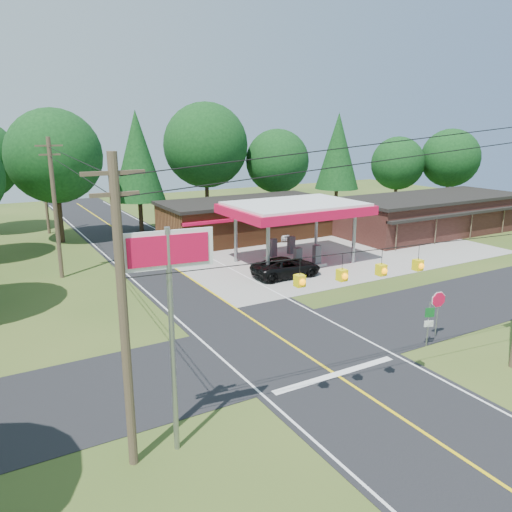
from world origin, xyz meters
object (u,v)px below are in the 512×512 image
sedan_car (274,233)px  big_stop_sign (170,286)px  gas_canopy (295,210)px  suv_car (286,267)px  octagonal_stop_sign (438,303)px

sedan_car → big_stop_sign: big_stop_sign is taller
gas_canopy → suv_car: gas_canopy is taller
suv_car → octagonal_stop_sign: bearing=-175.1°
suv_car → gas_canopy: bearing=-40.5°
gas_canopy → sedan_car: size_ratio=2.93×
sedan_car → gas_canopy: bearing=-135.6°
suv_car → big_stop_sign: bearing=138.1°
sedan_car → octagonal_stop_sign: octagonal_stop_sign is taller
big_stop_sign → octagonal_stop_sign: 15.63m
sedan_car → big_stop_sign: (-20.00, -26.01, 5.21)m
big_stop_sign → sedan_car: bearing=52.4°
big_stop_sign → octagonal_stop_sign: big_stop_sign is taller
sedan_car → octagonal_stop_sign: 24.56m
suv_car → sedan_car: suv_car is taller
suv_car → octagonal_stop_sign: size_ratio=2.04×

